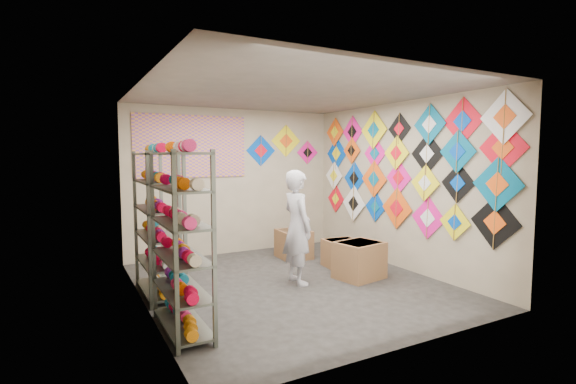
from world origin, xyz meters
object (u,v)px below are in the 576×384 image
shelf_rack_front (181,242)px  carton_a (359,260)px  carton_b (341,253)px  carton_c (294,244)px  shelf_rack_back (156,224)px  shopkeeper (297,227)px

shelf_rack_front → carton_a: shelf_rack_front is taller
carton_a → shelf_rack_front: bearing=-177.9°
carton_a → carton_b: carton_a is taller
shelf_rack_front → carton_c: bearing=40.5°
shelf_rack_front → carton_a: bearing=12.6°
shelf_rack_front → carton_c: shelf_rack_front is taller
shelf_rack_front → carton_b: 3.32m
shelf_rack_front → shelf_rack_back: (0.00, 1.30, 0.00)m
shelf_rack_front → shopkeeper: shelf_rack_front is taller
shelf_rack_front → carton_a: size_ratio=2.89×
shelf_rack_front → carton_b: (2.97, 1.30, -0.73)m
carton_c → carton_b: bearing=-62.5°
shopkeeper → carton_c: 1.59m
shopkeeper → carton_a: shopkeeper is taller
shelf_rack_back → carton_c: 2.80m
shopkeeper → carton_c: size_ratio=2.84×
shelf_rack_back → carton_b: 3.06m
shopkeeper → carton_c: shopkeeper is taller
shopkeeper → carton_c: bearing=-26.2°
shopkeeper → carton_c: (0.68, 1.32, -0.57)m
shelf_rack_front → carton_c: (2.56, 2.19, -0.70)m
carton_a → shopkeeper: bearing=155.5°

